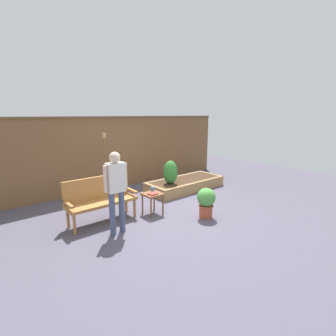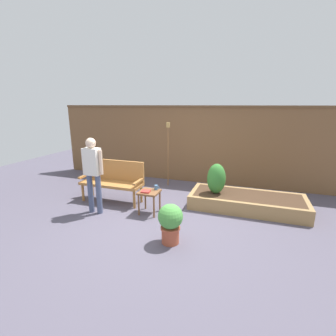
% 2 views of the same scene
% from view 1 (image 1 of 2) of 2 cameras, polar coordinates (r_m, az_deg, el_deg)
% --- Properties ---
extents(ground_plane, '(14.00, 14.00, 0.00)m').
position_cam_1_polar(ground_plane, '(5.86, 0.32, -10.00)').
color(ground_plane, '#514C5B').
extents(fence_back, '(8.40, 0.14, 2.16)m').
position_cam_1_polar(fence_back, '(7.67, -12.37, 3.52)').
color(fence_back, brown).
rests_on(fence_back, ground_plane).
extents(garden_bench, '(1.44, 0.48, 0.94)m').
position_cam_1_polar(garden_bench, '(5.41, -15.30, -6.21)').
color(garden_bench, '#A87038').
rests_on(garden_bench, ground_plane).
extents(side_table, '(0.40, 0.40, 0.48)m').
position_cam_1_polar(side_table, '(5.64, -3.56, -6.60)').
color(side_table, brown).
rests_on(side_table, ground_plane).
extents(cup_on_table, '(0.11, 0.07, 0.10)m').
position_cam_1_polar(cup_on_table, '(5.76, -3.53, -4.83)').
color(cup_on_table, teal).
rests_on(cup_on_table, side_table).
extents(book_on_table, '(0.19, 0.19, 0.03)m').
position_cam_1_polar(book_on_table, '(5.53, -3.51, -5.91)').
color(book_on_table, '#B2332D').
rests_on(book_on_table, side_table).
extents(potted_boxwood, '(0.40, 0.40, 0.66)m').
position_cam_1_polar(potted_boxwood, '(5.49, 8.74, -7.46)').
color(potted_boxwood, '#A84C33').
rests_on(potted_boxwood, ground_plane).
extents(raised_planter_bed, '(2.40, 1.00, 0.30)m').
position_cam_1_polar(raised_planter_bed, '(7.54, 3.95, -3.69)').
color(raised_planter_bed, '#997547').
rests_on(raised_planter_bed, ground_plane).
extents(shrub_near_bench, '(0.40, 0.40, 0.66)m').
position_cam_1_polar(shrub_near_bench, '(6.93, 0.55, -1.00)').
color(shrub_near_bench, brown).
rests_on(shrub_near_bench, raised_planter_bed).
extents(tiki_torch, '(0.10, 0.10, 1.73)m').
position_cam_1_polar(tiki_torch, '(6.88, -14.25, 3.21)').
color(tiki_torch, brown).
rests_on(tiki_torch, ground_plane).
extents(person_by_bench, '(0.47, 0.20, 1.56)m').
position_cam_1_polar(person_by_bench, '(4.67, -11.84, -3.98)').
color(person_by_bench, '#475170').
rests_on(person_by_bench, ground_plane).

